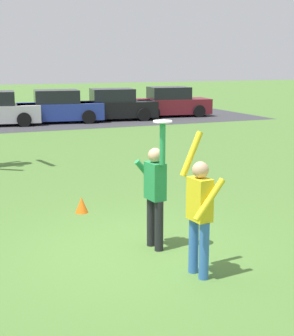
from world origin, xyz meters
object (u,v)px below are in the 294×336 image
object	(u,v)px
person_catcher	(155,189)
person_defender	(200,209)
parked_car_maroon	(171,103)
parked_car_black	(114,106)
field_cone_orange	(82,205)
parked_car_blue	(59,108)
frisbee_disc	(163,121)

from	to	relation	value
person_catcher	person_defender	size ratio (longest dim) A/B	1.02
person_defender	parked_car_maroon	size ratio (longest dim) A/B	0.47
parked_car_black	parked_car_maroon	size ratio (longest dim) A/B	1.00
person_catcher	parked_car_maroon	xyz separation A→B (m)	(8.92, 18.15, -0.25)
person_defender	field_cone_orange	world-z (taller)	person_defender
parked_car_blue	field_cone_orange	bearing A→B (deg)	-94.15
person_catcher	person_defender	distance (m)	1.25
parked_car_blue	parked_car_maroon	distance (m)	6.30
person_catcher	person_defender	bearing A→B (deg)	0.00
frisbee_disc	parked_car_blue	xyz separation A→B (m)	(2.62, 17.89, -1.37)
frisbee_disc	parked_car_blue	bearing A→B (deg)	81.67
person_catcher	field_cone_orange	bearing A→B (deg)	-172.65
person_defender	frisbee_disc	world-z (taller)	frisbee_disc
frisbee_disc	parked_car_black	xyz separation A→B (m)	(5.49, 17.88, -1.37)
person_catcher	person_defender	world-z (taller)	person_catcher
parked_car_blue	field_cone_orange	world-z (taller)	parked_car_blue
person_defender	parked_car_blue	distance (m)	19.08
parked_car_black	field_cone_orange	world-z (taller)	parked_car_black
person_defender	field_cone_orange	bearing A→B (deg)	4.87
person_catcher	parked_car_maroon	size ratio (longest dim) A/B	0.48
field_cone_orange	parked_car_black	bearing A→B (deg)	68.35
parked_car_blue	person_defender	bearing A→B (deg)	-89.92
person_defender	frisbee_disc	distance (m)	1.51
parked_car_black	field_cone_orange	size ratio (longest dim) A/B	13.45
frisbee_disc	parked_car_black	distance (m)	18.76
parked_car_maroon	parked_car_blue	bearing A→B (deg)	-167.96
frisbee_disc	parked_car_blue	world-z (taller)	frisbee_disc
person_defender	parked_car_black	world-z (taller)	person_defender
person_catcher	parked_car_black	size ratio (longest dim) A/B	0.48
person_defender	parked_car_black	xyz separation A→B (m)	(5.38, 18.90, -0.25)
parked_car_black	frisbee_disc	bearing A→B (deg)	-99.39
person_catcher	person_defender	xyz separation A→B (m)	(0.13, -1.24, -0.00)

